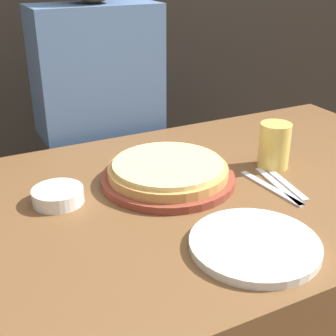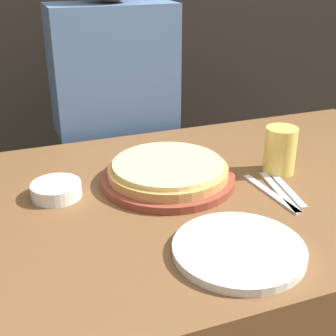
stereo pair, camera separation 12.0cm
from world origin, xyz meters
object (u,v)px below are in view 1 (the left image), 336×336
at_px(pizza_on_board, 168,173).
at_px(beer_glass, 274,144).
at_px(fork, 271,188).
at_px(side_bowl, 58,196).
at_px(dinner_plate, 255,245).
at_px(diner_person, 102,140).
at_px(dinner_knife, 278,186).
at_px(spoon, 286,184).

height_order(pizza_on_board, beer_glass, beer_glass).
height_order(pizza_on_board, fork, pizza_on_board).
bearing_deg(side_bowl, pizza_on_board, -4.21).
bearing_deg(dinner_plate, fork, 45.04).
xyz_separation_m(dinner_plate, diner_person, (-0.02, 0.86, -0.07)).
bearing_deg(dinner_plate, pizza_on_board, 93.21).
relative_size(dinner_plate, dinner_knife, 1.22).
height_order(beer_glass, dinner_knife, beer_glass).
bearing_deg(diner_person, dinner_plate, -88.40).
bearing_deg(pizza_on_board, dinner_knife, -32.69).
relative_size(beer_glass, side_bowl, 1.03).
height_order(dinner_plate, fork, dinner_plate).
bearing_deg(dinner_knife, fork, 180.00).
bearing_deg(beer_glass, fork, -129.95).
distance_m(beer_glass, diner_person, 0.65).
bearing_deg(spoon, pizza_on_board, 149.85).
xyz_separation_m(dinner_plate, spoon, (0.24, 0.19, -0.01)).
distance_m(spoon, diner_person, 0.72).
bearing_deg(fork, dinner_knife, 0.00).
height_order(side_bowl, spoon, side_bowl).
bearing_deg(pizza_on_board, dinner_plate, -86.79).
relative_size(dinner_plate, side_bowl, 2.17).
xyz_separation_m(side_bowl, dinner_knife, (0.52, -0.17, -0.02)).
bearing_deg(spoon, dinner_knife, 180.00).
distance_m(dinner_knife, spoon, 0.02).
xyz_separation_m(pizza_on_board, beer_glass, (0.30, -0.05, 0.04)).
bearing_deg(side_bowl, diner_person, 60.32).
height_order(pizza_on_board, dinner_plate, pizza_on_board).
bearing_deg(beer_glass, side_bowl, 173.51).
bearing_deg(fork, pizza_on_board, 144.37).
xyz_separation_m(fork, dinner_knife, (0.02, 0.00, 0.00)).
bearing_deg(spoon, side_bowl, 162.35).
height_order(dinner_plate, dinner_knife, dinner_plate).
relative_size(side_bowl, fork, 0.56).
relative_size(side_bowl, diner_person, 0.09).
distance_m(beer_glass, dinner_knife, 0.14).
xyz_separation_m(beer_glass, dinner_knife, (-0.06, -0.11, -0.07)).
distance_m(dinner_plate, side_bowl, 0.48).
bearing_deg(diner_person, spoon, -68.00).
xyz_separation_m(dinner_plate, fork, (0.19, 0.19, -0.01)).
distance_m(dinner_knife, diner_person, 0.71).
bearing_deg(side_bowl, dinner_knife, -18.43).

